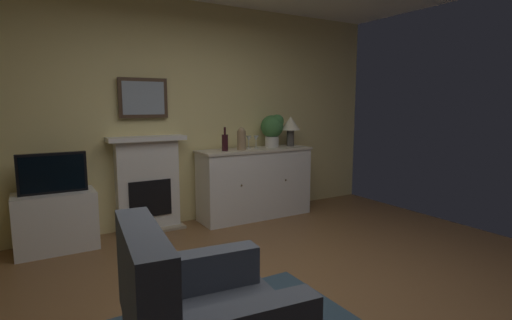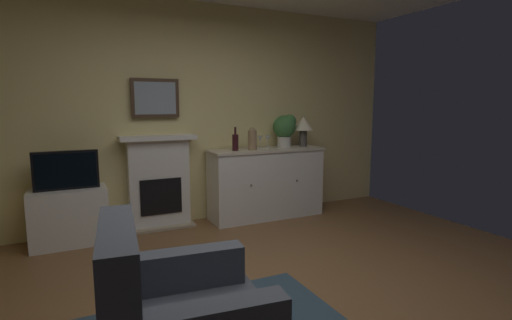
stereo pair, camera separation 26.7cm
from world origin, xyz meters
name	(u,v)px [view 1 (the left image)]	position (x,y,z in m)	size (l,w,h in m)	color
ground_plane	(290,314)	(0.00, 0.00, -0.05)	(5.90, 4.88, 0.10)	brown
wall_rear	(175,114)	(0.00, 2.41, 1.34)	(5.90, 0.06, 2.68)	#EAD68C
fireplace_unit	(148,184)	(-0.39, 2.28, 0.55)	(0.87, 0.30, 1.10)	white
framed_picture	(143,98)	(-0.39, 2.33, 1.53)	(0.55, 0.04, 0.45)	#473323
sideboard_cabinet	(255,183)	(0.94, 2.11, 0.45)	(1.50, 0.49, 0.90)	white
table_lamp	(291,126)	(1.50, 2.11, 1.18)	(0.26, 0.26, 0.40)	#4C4742
wine_bottle	(225,142)	(0.50, 2.07, 1.00)	(0.08, 0.08, 0.29)	#331419
wine_glass_left	(249,139)	(0.87, 2.13, 1.02)	(0.07, 0.07, 0.16)	silver
wine_glass_center	(256,139)	(0.98, 2.14, 1.02)	(0.07, 0.07, 0.16)	silver
vase_decorative	(242,139)	(0.72, 2.06, 1.04)	(0.11, 0.11, 0.28)	#9E7F5B
tv_cabinet	(56,221)	(-1.36, 2.12, 0.30)	(0.75, 0.42, 0.59)	white
tv_set	(53,173)	(-1.36, 2.10, 0.79)	(0.62, 0.07, 0.40)	black
potted_plant_small	(273,128)	(1.25, 2.15, 1.15)	(0.30, 0.30, 0.43)	beige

